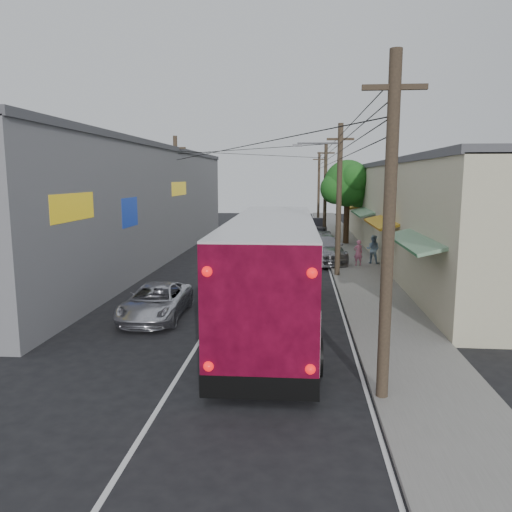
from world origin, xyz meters
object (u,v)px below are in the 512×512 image
(parked_car_far, at_px, (316,227))
(pedestrian_near, at_px, (358,253))
(coach_bus, at_px, (272,269))
(parked_suv, at_px, (322,249))
(pedestrian_far, at_px, (373,249))
(parked_car_mid, at_px, (318,235))
(jeepney, at_px, (156,302))

(parked_car_far, bearing_deg, pedestrian_near, -85.29)
(coach_bus, distance_m, parked_suv, 13.85)
(coach_bus, relative_size, pedestrian_near, 8.92)
(pedestrian_near, xyz_separation_m, pedestrian_far, (0.97, 0.81, 0.09))
(parked_car_mid, bearing_deg, jeepney, -103.13)
(parked_suv, bearing_deg, coach_bus, -107.28)
(parked_suv, distance_m, pedestrian_near, 2.65)
(jeepney, distance_m, pedestrian_near, 14.54)
(parked_suv, height_order, pedestrian_far, pedestrian_far)
(jeepney, height_order, parked_car_mid, parked_car_mid)
(parked_suv, height_order, parked_car_far, parked_suv)
(coach_bus, xyz_separation_m, jeepney, (-4.41, 0.32, -1.37))
(coach_bus, xyz_separation_m, parked_car_far, (2.37, 27.92, -1.22))
(jeepney, distance_m, parked_suv, 14.91)
(parked_car_far, distance_m, pedestrian_near, 16.17)
(pedestrian_far, bearing_deg, parked_car_far, -57.51)
(parked_car_mid, xyz_separation_m, pedestrian_near, (2.03, -10.00, 0.14))
(coach_bus, height_order, jeepney, coach_bus)
(parked_car_far, xyz_separation_m, pedestrian_near, (2.03, -16.04, 0.09))
(pedestrian_near, bearing_deg, coach_bus, 50.19)
(jeepney, bearing_deg, pedestrian_near, 51.70)
(parked_car_far, bearing_deg, jeepney, -106.30)
(parked_suv, xyz_separation_m, pedestrian_near, (2.03, -1.71, 0.02))
(coach_bus, relative_size, parked_suv, 2.30)
(parked_suv, distance_m, parked_car_mid, 8.30)
(pedestrian_near, height_order, pedestrian_far, pedestrian_far)
(parked_suv, relative_size, parked_car_mid, 1.36)
(jeepney, distance_m, pedestrian_far, 15.77)
(coach_bus, distance_m, pedestrian_far, 13.82)
(parked_car_mid, distance_m, pedestrian_far, 9.68)
(pedestrian_near, bearing_deg, parked_suv, -59.62)
(jeepney, relative_size, parked_suv, 0.78)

